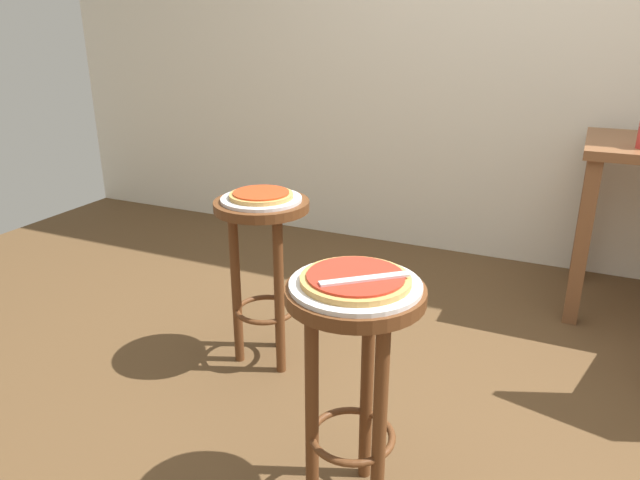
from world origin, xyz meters
The scene contains 8 objects.
ground_plane centered at (0.00, 0.00, 0.00)m, with size 6.00×6.00×0.00m, color brown.
stool_foreground centered at (-0.18, -0.41, 0.47)m, with size 0.35×0.35×0.65m.
serving_plate_foreground centered at (-0.18, -0.41, 0.66)m, with size 0.32×0.32×0.01m, color silver.
pizza_foreground centered at (-0.18, -0.41, 0.67)m, with size 0.27×0.27×0.02m.
stool_middle centered at (-0.75, 0.13, 0.47)m, with size 0.35×0.35×0.65m.
serving_plate_middle centered at (-0.75, 0.13, 0.66)m, with size 0.29×0.29×0.01m, color silver.
pizza_middle centered at (-0.75, 0.13, 0.67)m, with size 0.23×0.23×0.02m.
pizza_server_knife centered at (-0.15, -0.43, 0.69)m, with size 0.22×0.02×0.01m, color silver.
Camera 1 is at (0.28, -1.61, 1.25)m, focal length 32.74 mm.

